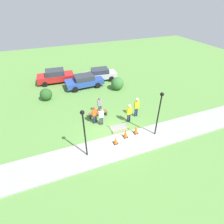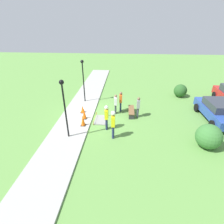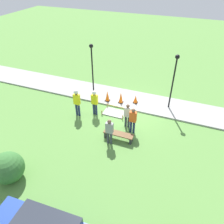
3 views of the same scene
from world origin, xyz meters
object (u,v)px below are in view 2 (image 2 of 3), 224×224
(traffic_cone_sidewalk_edge, at_px, (83,120))
(worker_assistant, at_px, (106,115))
(bystander_in_gray_shirt, at_px, (116,103))
(parked_car_blue, at_px, (218,111))
(traffic_cone_far_patch, at_px, (84,114))
(park_bench, at_px, (131,111))
(lamppost_near, at_px, (64,101))
(lamppost_far, at_px, (83,75))
(worker_supervisor, at_px, (113,122))
(bystander_in_white_shirt, at_px, (138,106))
(bystander_in_orange_shirt, at_px, (121,100))
(traffic_cone_near_patch, at_px, (83,109))

(traffic_cone_sidewalk_edge, bearing_deg, worker_assistant, 83.86)
(worker_assistant, xyz_separation_m, bystander_in_gray_shirt, (-2.36, 0.48, -0.14))
(bystander_in_gray_shirt, relative_size, parked_car_blue, 0.37)
(traffic_cone_far_patch, relative_size, park_bench, 0.47)
(lamppost_near, height_order, lamppost_far, lamppost_near)
(park_bench, distance_m, worker_assistant, 2.95)
(traffic_cone_far_patch, height_order, worker_supervisor, worker_supervisor)
(worker_supervisor, bearing_deg, traffic_cone_far_patch, -132.68)
(lamppost_near, bearing_deg, worker_assistant, 117.44)
(traffic_cone_far_patch, height_order, lamppost_near, lamppost_near)
(traffic_cone_far_patch, height_order, bystander_in_white_shirt, bystander_in_white_shirt)
(traffic_cone_far_patch, distance_m, park_bench, 3.72)
(worker_assistant, distance_m, lamppost_far, 5.26)
(worker_supervisor, xyz_separation_m, bystander_in_white_shirt, (-2.90, 1.71, -0.24))
(park_bench, relative_size, parked_car_blue, 0.38)
(bystander_in_white_shirt, height_order, lamppost_near, lamppost_near)
(worker_assistant, bearing_deg, lamppost_far, -150.66)
(traffic_cone_far_patch, height_order, bystander_in_orange_shirt, bystander_in_orange_shirt)
(park_bench, distance_m, bystander_in_orange_shirt, 1.21)
(traffic_cone_sidewalk_edge, relative_size, park_bench, 0.46)
(bystander_in_gray_shirt, bearing_deg, lamppost_near, -38.14)
(bystander_in_orange_shirt, bearing_deg, traffic_cone_near_patch, -77.27)
(worker_supervisor, xyz_separation_m, lamppost_far, (-5.39, -2.99, 1.39))
(traffic_cone_near_patch, height_order, bystander_in_gray_shirt, bystander_in_gray_shirt)
(traffic_cone_near_patch, distance_m, bystander_in_white_shirt, 4.43)
(bystander_in_orange_shirt, xyz_separation_m, bystander_in_gray_shirt, (0.44, -0.39, -0.04))
(lamppost_near, distance_m, parked_car_blue, 11.06)
(traffic_cone_far_patch, distance_m, worker_assistant, 2.21)
(traffic_cone_sidewalk_edge, relative_size, worker_supervisor, 0.41)
(traffic_cone_near_patch, xyz_separation_m, parked_car_blue, (0.20, 10.29, 0.38))
(lamppost_near, bearing_deg, lamppost_far, -178.50)
(traffic_cone_sidewalk_edge, bearing_deg, bystander_in_gray_shirt, 135.20)
(traffic_cone_near_patch, relative_size, bystander_in_white_shirt, 0.36)
(lamppost_near, bearing_deg, bystander_in_white_shirt, 124.40)
(traffic_cone_far_patch, relative_size, traffic_cone_sidewalk_edge, 1.02)
(bystander_in_gray_shirt, xyz_separation_m, bystander_in_white_shirt, (0.45, 1.75, 0.01))
(traffic_cone_near_patch, relative_size, park_bench, 0.35)
(lamppost_far, distance_m, parked_car_blue, 11.03)
(parked_car_blue, bearing_deg, lamppost_near, -75.69)
(bystander_in_white_shirt, bearing_deg, lamppost_far, -117.88)
(bystander_in_white_shirt, height_order, lamppost_far, lamppost_far)
(traffic_cone_near_patch, relative_size, worker_supervisor, 0.31)
(bystander_in_white_shirt, bearing_deg, worker_supervisor, -30.54)
(traffic_cone_sidewalk_edge, bearing_deg, lamppost_far, -169.47)
(traffic_cone_sidewalk_edge, xyz_separation_m, lamppost_far, (-4.21, -0.78, 2.07))
(worker_supervisor, bearing_deg, worker_assistant, -152.43)
(bystander_in_gray_shirt, distance_m, lamppost_far, 3.94)
(traffic_cone_far_patch, bearing_deg, park_bench, 107.42)
(bystander_in_orange_shirt, relative_size, parked_car_blue, 0.38)
(worker_supervisor, distance_m, lamppost_near, 3.17)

